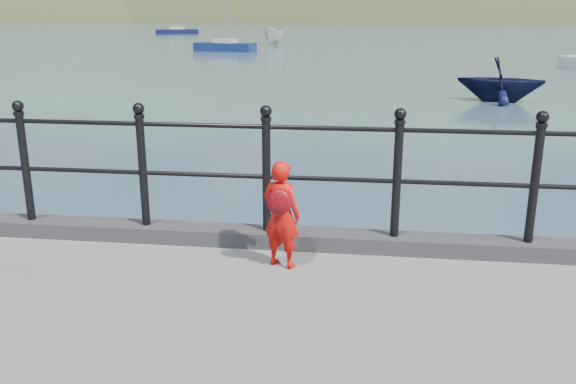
# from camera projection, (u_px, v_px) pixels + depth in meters

# --- Properties ---
(ground) EXTENTS (600.00, 600.00, 0.00)m
(ground) POSITION_uv_depth(u_px,v_px,m) (214.00, 326.00, 6.37)
(ground) COLOR #2D4251
(ground) RESTS_ON ground
(kerb) EXTENTS (60.00, 0.30, 0.15)m
(kerb) POSITION_uv_depth(u_px,v_px,m) (206.00, 234.00, 5.92)
(kerb) COLOR #28282B
(kerb) RESTS_ON quay
(railing) EXTENTS (18.11, 0.11, 1.20)m
(railing) POSITION_uv_depth(u_px,v_px,m) (203.00, 159.00, 5.71)
(railing) COLOR black
(railing) RESTS_ON kerb
(far_shore) EXTENTS (830.00, 200.00, 156.00)m
(far_shore) POSITION_uv_depth(u_px,v_px,m) (465.00, 81.00, 235.55)
(far_shore) COLOR #333A21
(far_shore) RESTS_ON ground
(child) EXTENTS (0.41, 0.35, 0.95)m
(child) POSITION_uv_depth(u_px,v_px,m) (281.00, 213.00, 5.24)
(child) COLOR red
(child) RESTS_ON quay
(launch_white) EXTENTS (2.15, 4.64, 1.73)m
(launch_white) POSITION_uv_depth(u_px,v_px,m) (273.00, 36.00, 59.93)
(launch_white) COLOR silver
(launch_white) RESTS_ON ground
(launch_navy) EXTENTS (3.49, 3.17, 1.59)m
(launch_navy) POSITION_uv_depth(u_px,v_px,m) (501.00, 80.00, 22.00)
(launch_navy) COLOR black
(launch_navy) RESTS_ON ground
(sailboat_port) EXTENTS (5.31, 2.83, 7.49)m
(sailboat_port) POSITION_uv_depth(u_px,v_px,m) (225.00, 47.00, 49.94)
(sailboat_port) COLOR navy
(sailboat_port) RESTS_ON ground
(sailboat_left) EXTENTS (6.26, 4.00, 8.55)m
(sailboat_left) POSITION_uv_depth(u_px,v_px,m) (177.00, 32.00, 88.03)
(sailboat_left) COLOR black
(sailboat_left) RESTS_ON ground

